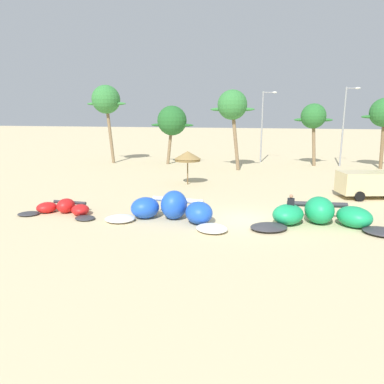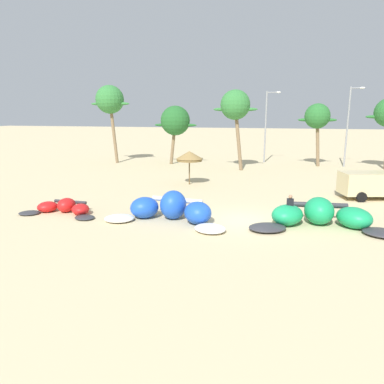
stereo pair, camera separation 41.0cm
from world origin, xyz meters
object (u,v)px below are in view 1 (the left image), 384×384
Objects in this scene: beach_umbrella_near_van at (188,156)px; palm_left_of_gap at (232,106)px; kite_left at (171,210)px; palm_left at (172,121)px; person_by_umbrellas at (290,209)px; palm_leftmost at (106,100)px; parked_car_second at (374,183)px; lamppost_west at (263,123)px; kite_left_of_center at (321,215)px; lamppost_west_center at (345,123)px; kite_far_left at (63,208)px; palm_center_left at (313,117)px.

palm_left_of_gap reaches higher than beach_umbrella_near_van.
kite_left is 23.04m from palm_left.
palm_leftmost is at bearing 135.67° from person_by_umbrellas.
palm_left is (-18.61, 13.08, 3.86)m from parked_car_second.
palm_leftmost is at bearing -175.50° from palm_left.
palm_left reaches higher than beach_umbrella_near_van.
parked_car_second is 23.07m from palm_left.
palm_left is (-12.83, 20.75, 4.13)m from person_by_umbrellas.
parked_car_second is 19.53m from lamppost_west.
parked_car_second is at bearing -35.09° from palm_left.
palm_leftmost reaches higher than person_by_umbrellas.
kite_left_of_center is at bearing 7.59° from kite_left.
lamppost_west_center is (11.63, 5.25, -1.76)m from palm_left_of_gap.
beach_umbrella_near_van is (4.89, 10.38, 2.04)m from kite_far_left.
parked_car_second is 0.79× the size of palm_left.
lamppost_west_center is (3.29, 0.21, -0.62)m from palm_center_left.
palm_left_of_gap reaches higher than kite_left.
lamppost_west_center is (0.24, 15.74, 3.70)m from parked_car_second.
kite_left_of_center is at bearing -42.07° from palm_leftmost.
beach_umbrella_near_van is at bearing -105.27° from palm_left_of_gap.
kite_far_left is at bearing -70.11° from palm_leftmost.
lamppost_west_center is at bearing 7.01° from palm_leftmost.
kite_left is at bearing -144.64° from parked_car_second.
kite_left is at bearing -172.41° from kite_left_of_center.
lamppost_west_center is at bearing 45.18° from beach_umbrella_near_van.
palm_center_left is (9.06, 24.13, 4.80)m from kite_left.
palm_left is 0.80× the size of lamppost_west.
lamppost_west_center is (26.63, 3.28, -2.50)m from palm_leftmost.
palm_left_of_gap is at bearing 74.73° from beach_umbrella_near_van.
palm_leftmost reaches higher than palm_center_left.
parked_car_second is (12.11, 8.59, 0.48)m from kite_left.
palm_left_of_gap is at bearing -155.68° from lamppost_west_center.
palm_leftmost is 18.64m from lamppost_west.
beach_umbrella_near_van is at bearing -67.33° from palm_left.
parked_car_second is (4.22, 7.54, 0.54)m from kite_left_of_center.
kite_far_left is 6.60m from kite_left.
lamppost_west_center is (14.06, 14.14, 2.42)m from beach_umbrella_near_van.
kite_left_of_center reaches higher than kite_far_left.
kite_far_left is at bearing -110.79° from palm_left_of_gap.
kite_left_of_center is (7.89, 1.05, -0.06)m from kite_left.
parked_car_second is at bearing -42.64° from palm_left_of_gap.
kite_far_left is at bearing -122.77° from palm_center_left.
palm_leftmost is at bearing -172.99° from lamppost_west_center.
palm_left_of_gap is 9.81m from palm_center_left.
kite_far_left is 22.34m from palm_left.
person_by_umbrellas is 25.31m from lamppost_west.
kite_left is 1.05× the size of palm_center_left.
palm_left_of_gap is at bearing 111.68° from kite_left_of_center.
lamppost_west is (10.15, 25.97, 4.36)m from kite_far_left.
palm_left_of_gap is (7.22, -2.59, 1.60)m from palm_left.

